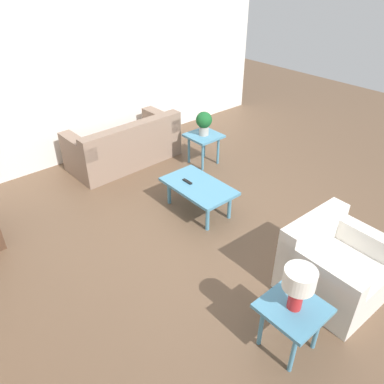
{
  "coord_description": "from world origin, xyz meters",
  "views": [
    {
      "loc": [
        -2.67,
        2.77,
        3.02
      ],
      "look_at": [
        0.24,
        0.28,
        0.55
      ],
      "focal_mm": 35.0,
      "sensor_mm": 36.0,
      "label": 1
    }
  ],
  "objects_px": {
    "coffee_table": "(198,188)",
    "potted_plant": "(204,122)",
    "armchair": "(333,267)",
    "side_table_plant": "(204,139)",
    "sofa": "(125,146)",
    "table_lamp": "(299,283)",
    "side_table_lamp": "(292,313)"
  },
  "relations": [
    {
      "from": "coffee_table",
      "to": "side_table_lamp",
      "type": "distance_m",
      "value": 2.25
    },
    {
      "from": "sofa",
      "to": "side_table_plant",
      "type": "bearing_deg",
      "value": 136.93
    },
    {
      "from": "sofa",
      "to": "side_table_plant",
      "type": "distance_m",
      "value": 1.31
    },
    {
      "from": "potted_plant",
      "to": "table_lamp",
      "type": "distance_m",
      "value": 3.55
    },
    {
      "from": "potted_plant",
      "to": "armchair",
      "type": "bearing_deg",
      "value": 163.56
    },
    {
      "from": "armchair",
      "to": "potted_plant",
      "type": "relative_size",
      "value": 2.4
    },
    {
      "from": "sofa",
      "to": "side_table_lamp",
      "type": "xyz_separation_m",
      "value": [
        -3.95,
        0.79,
        0.13
      ]
    },
    {
      "from": "armchair",
      "to": "table_lamp",
      "type": "height_order",
      "value": "table_lamp"
    },
    {
      "from": "armchair",
      "to": "potted_plant",
      "type": "xyz_separation_m",
      "value": [
        2.95,
        -0.87,
        0.43
      ]
    },
    {
      "from": "armchair",
      "to": "coffee_table",
      "type": "relative_size",
      "value": 0.93
    },
    {
      "from": "coffee_table",
      "to": "potted_plant",
      "type": "height_order",
      "value": "potted_plant"
    },
    {
      "from": "side_table_lamp",
      "to": "table_lamp",
      "type": "height_order",
      "value": "table_lamp"
    },
    {
      "from": "side_table_plant",
      "to": "potted_plant",
      "type": "xyz_separation_m",
      "value": [
        -0.0,
        0.0,
        0.3
      ]
    },
    {
      "from": "coffee_table",
      "to": "side_table_lamp",
      "type": "relative_size",
      "value": 1.93
    },
    {
      "from": "sofa",
      "to": "potted_plant",
      "type": "relative_size",
      "value": 4.75
    },
    {
      "from": "armchair",
      "to": "table_lamp",
      "type": "relative_size",
      "value": 2.23
    },
    {
      "from": "side_table_plant",
      "to": "potted_plant",
      "type": "distance_m",
      "value": 0.3
    },
    {
      "from": "side_table_plant",
      "to": "sofa",
      "type": "bearing_deg",
      "value": 48.54
    },
    {
      "from": "coffee_table",
      "to": "side_table_plant",
      "type": "height_order",
      "value": "side_table_plant"
    },
    {
      "from": "side_table_plant",
      "to": "table_lamp",
      "type": "distance_m",
      "value": 3.57
    },
    {
      "from": "potted_plant",
      "to": "coffee_table",
      "type": "bearing_deg",
      "value": 135.16
    },
    {
      "from": "armchair",
      "to": "table_lamp",
      "type": "xyz_separation_m",
      "value": [
        -0.14,
        0.9,
        0.49
      ]
    },
    {
      "from": "coffee_table",
      "to": "table_lamp",
      "type": "distance_m",
      "value": 2.29
    },
    {
      "from": "potted_plant",
      "to": "table_lamp",
      "type": "relative_size",
      "value": 0.93
    },
    {
      "from": "armchair",
      "to": "side_table_plant",
      "type": "relative_size",
      "value": 1.79
    },
    {
      "from": "sofa",
      "to": "side_table_plant",
      "type": "xyz_separation_m",
      "value": [
        -0.86,
        -0.98,
        0.13
      ]
    },
    {
      "from": "sofa",
      "to": "potted_plant",
      "type": "xyz_separation_m",
      "value": [
        -0.86,
        -0.98,
        0.44
      ]
    },
    {
      "from": "sofa",
      "to": "side_table_lamp",
      "type": "distance_m",
      "value": 4.03
    },
    {
      "from": "side_table_plant",
      "to": "table_lamp",
      "type": "height_order",
      "value": "table_lamp"
    },
    {
      "from": "armchair",
      "to": "table_lamp",
      "type": "bearing_deg",
      "value": -169.57
    },
    {
      "from": "potted_plant",
      "to": "side_table_lamp",
      "type": "bearing_deg",
      "value": 150.21
    },
    {
      "from": "coffee_table",
      "to": "table_lamp",
      "type": "bearing_deg",
      "value": 159.39
    }
  ]
}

